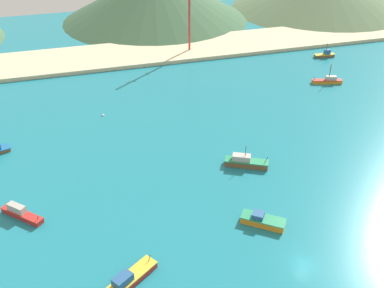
% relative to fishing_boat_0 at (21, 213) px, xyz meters
% --- Properties ---
extents(ground, '(260.00, 280.00, 0.50)m').
position_rel_fishing_boat_0_xyz_m(ground, '(46.92, 3.35, -1.18)').
color(ground, teal).
extents(fishing_boat_0, '(8.23, 8.07, 2.59)m').
position_rel_fishing_boat_0_xyz_m(fishing_boat_0, '(0.00, 0.00, 0.00)').
color(fishing_boat_0, red).
rests_on(fishing_boat_0, ground).
extents(fishing_boat_1, '(10.53, 8.40, 2.61)m').
position_rel_fishing_boat_0_xyz_m(fishing_boat_1, '(17.30, -22.19, -0.05)').
color(fishing_boat_1, red).
rests_on(fishing_boat_1, ground).
extents(fishing_boat_2, '(9.98, 6.76, 5.19)m').
position_rel_fishing_boat_0_xyz_m(fishing_boat_2, '(48.57, 4.02, 0.11)').
color(fishing_boat_2, brown).
rests_on(fishing_boat_2, ground).
extents(fishing_boat_4, '(8.48, 7.42, 2.38)m').
position_rel_fishing_boat_0_xyz_m(fishing_boat_4, '(44.36, -15.05, -0.08)').
color(fishing_boat_4, orange).
rests_on(fishing_boat_4, ground).
extents(fishing_boat_6, '(9.47, 4.30, 6.23)m').
position_rel_fishing_boat_0_xyz_m(fishing_boat_6, '(90.51, 38.99, -0.08)').
color(fishing_boat_6, orange).
rests_on(fishing_boat_6, ground).
extents(fishing_boat_7, '(7.36, 2.55, 4.93)m').
position_rel_fishing_boat_0_xyz_m(fishing_boat_7, '(101.41, 59.20, -0.05)').
color(fishing_boat_7, brown).
rests_on(fishing_boat_7, ground).
extents(buoy_1, '(0.68, 0.68, 0.68)m').
position_rel_fishing_boat_0_xyz_m(buoy_1, '(20.24, 37.28, -0.81)').
color(buoy_1, silver).
rests_on(buoy_1, ground).
extents(beach_strip, '(247.00, 23.97, 1.20)m').
position_rel_fishing_boat_0_xyz_m(beach_strip, '(46.92, 79.95, -0.33)').
color(beach_strip, beige).
rests_on(beach_strip, ground).
extents(radio_tower, '(2.94, 2.35, 29.37)m').
position_rel_fishing_boat_0_xyz_m(radio_tower, '(56.25, 76.81, 14.04)').
color(radio_tower, '#B7332D').
rests_on(radio_tower, ground).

